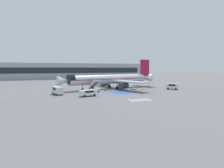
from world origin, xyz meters
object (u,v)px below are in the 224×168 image
Objects in this scene: traffic_cone_1 at (67,92)px; terminal_building at (64,71)px; traffic_cone_0 at (143,89)px; boarding_stairs_forward at (94,89)px; service_van_1 at (88,92)px; airliner at (111,79)px; baggage_cart at (134,89)px; ground_crew_0 at (123,87)px; ground_crew_1 at (106,89)px; fuel_tanker at (113,80)px; service_van_0 at (58,90)px; service_van_2 at (172,86)px.

terminal_building is at bearing 86.50° from traffic_cone_1.
traffic_cone_0 is 1.08× the size of traffic_cone_1.
service_van_1 is at bearing -125.30° from boarding_stairs_forward.
traffic_cone_0 is (9.72, -7.48, -3.37)m from airliner.
baggage_cart reaches higher than traffic_cone_0.
ground_crew_0 is (-4.52, -0.68, 0.71)m from baggage_cart.
baggage_cart is at bearing 3.10° from traffic_cone_1.
terminal_building is (-8.24, 80.84, 4.96)m from ground_crew_1.
airliner reaches higher than service_van_1.
ground_crew_0 is 2.99× the size of traffic_cone_1.
fuel_tanker is at bearing -176.83° from ground_crew_0.
fuel_tanker is at bearing -66.67° from terminal_building.
boarding_stairs_forward is at bearing -0.64° from traffic_cone_1.
boarding_stairs_forward reaches higher than traffic_cone_1.
traffic_cone_1 is at bearing 177.42° from traffic_cone_0.
fuel_tanker reaches higher than service_van_0.
baggage_cart is at bearing 114.52° from service_van_2.
service_van_0 is 8.66× the size of traffic_cone_0.
boarding_stairs_forward reaches higher than ground_crew_0.
airliner is 10.96m from boarding_stairs_forward.
airliner is 4.14× the size of fuel_tanker.
terminal_building is at bearing -113.62° from service_van_0.
fuel_tanker reaches higher than service_van_2.
fuel_tanker is 28.16m from baggage_cart.
service_van_2 is (21.00, -10.13, -2.35)m from airliner.
airliner is 9.44m from baggage_cart.
baggage_cart is at bearing -136.33° from airliner.
service_van_1 is 8.53× the size of traffic_cone_0.
service_van_2 is at bearing -128.34° from airliner.
baggage_cart reaches higher than traffic_cone_1.
boarding_stairs_forward is 12.48m from service_van_0.
baggage_cart is 1.72× the size of ground_crew_1.
terminal_building reaches higher than service_van_0.
service_van_0 is 30.43m from traffic_cone_0.
service_van_0 is 16.20m from ground_crew_1.
airliner is 74.86m from terminal_building.
service_van_2 is at bearing -13.20° from traffic_cone_0.
ground_crew_1 reaches higher than baggage_cart.
traffic_cone_0 is at bearing 122.27° from service_van_2.
airliner is 19.10m from traffic_cone_1.
fuel_tanker is 3.64× the size of baggage_cart.
ground_crew_1 is at bearing 169.72° from service_van_0.
traffic_cone_0 is at bearing -16.15° from boarding_stairs_forward.
terminal_building is (-21.79, 50.53, 4.28)m from fuel_tanker.
airliner is 20.26m from service_van_1.
service_van_2 is at bearing -13.64° from baggage_cart.
airliner is at bearing 24.05° from boarding_stairs_forward.
boarding_stairs_forward reaches higher than service_van_0.
boarding_stairs_forward is at bearing 175.73° from service_van_0.
airliner is 12.72m from traffic_cone_0.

